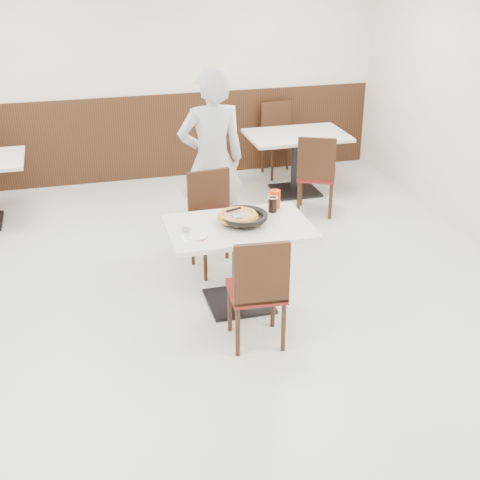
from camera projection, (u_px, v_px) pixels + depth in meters
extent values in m
plane|color=#BABAB4|center=(214.00, 306.00, 5.86)|extent=(7.00, 7.00, 0.00)
cube|color=beige|center=(149.00, 71.00, 8.34)|extent=(6.00, 0.04, 2.80)
cube|color=beige|center=(444.00, 463.00, 2.21)|extent=(6.00, 0.04, 2.80)
cube|color=black|center=(153.00, 137.00, 8.68)|extent=(5.90, 0.03, 1.10)
cylinder|color=black|center=(243.00, 220.00, 5.65)|extent=(0.13, 0.13, 0.04)
cylinder|color=black|center=(244.00, 219.00, 5.61)|extent=(0.39, 0.39, 0.01)
cylinder|color=#C38736|center=(238.00, 217.00, 5.61)|extent=(0.39, 0.39, 0.02)
cube|color=white|center=(237.00, 215.00, 5.55)|extent=(0.08, 0.10, 0.00)
cube|color=silver|center=(191.00, 238.00, 5.36)|extent=(0.14, 0.14, 0.00)
cylinder|color=silver|center=(197.00, 236.00, 5.38)|extent=(0.19, 0.19, 0.01)
cube|color=white|center=(189.00, 232.00, 5.43)|extent=(0.06, 0.14, 0.00)
cylinder|color=black|center=(273.00, 205.00, 5.84)|extent=(0.09, 0.09, 0.13)
cylinder|color=red|center=(275.00, 199.00, 5.93)|extent=(0.10, 0.10, 0.16)
imported|color=#B9BABF|center=(212.00, 161.00, 6.59)|extent=(0.70, 0.48, 1.85)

